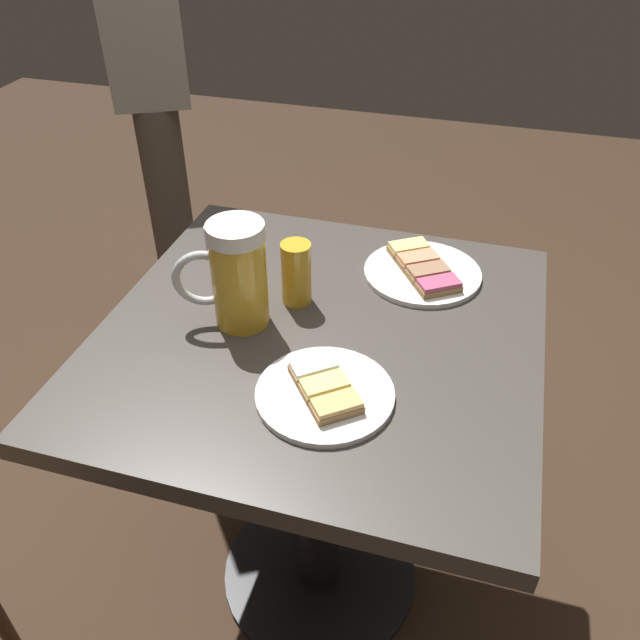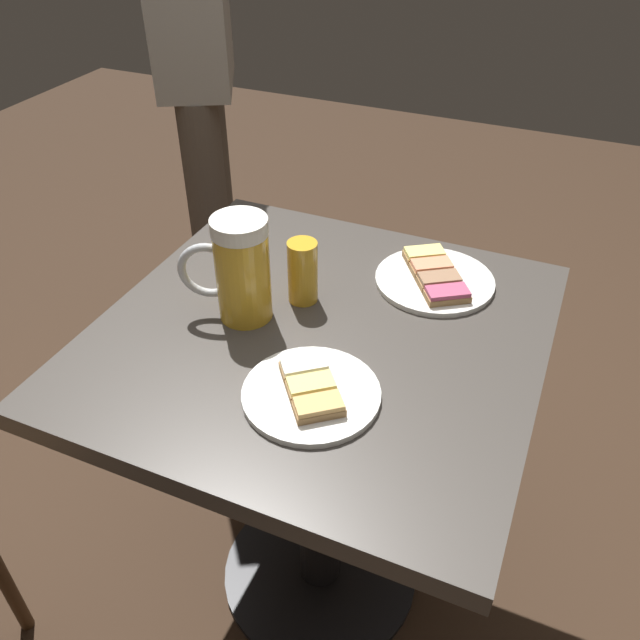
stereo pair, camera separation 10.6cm
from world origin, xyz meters
The scene contains 8 objects.
ground_plane centered at (0.00, 0.00, 0.00)m, with size 6.00×6.00×0.00m, color #382619.
cafe_table centered at (0.00, 0.00, 0.56)m, with size 0.72×0.72×0.72m.
plate_near centered at (-0.05, 0.15, 0.73)m, with size 0.20×0.20×0.03m.
plate_far centered at (-0.14, -0.21, 0.73)m, with size 0.22×0.22×0.03m.
beer_mug centered at (0.14, 0.01, 0.81)m, with size 0.15×0.09×0.18m.
beer_glass_small centered at (0.06, -0.07, 0.78)m, with size 0.05×0.05×0.11m, color gold.
salt_shaker centered at (0.26, -0.17, 0.75)m, with size 0.03×0.03×0.06m, color silver.
patron_standing centered at (0.65, -0.69, 0.95)m, with size 0.31×0.37×1.64m.
Camera 1 is at (-0.23, 0.81, 1.39)m, focal length 36.45 mm.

